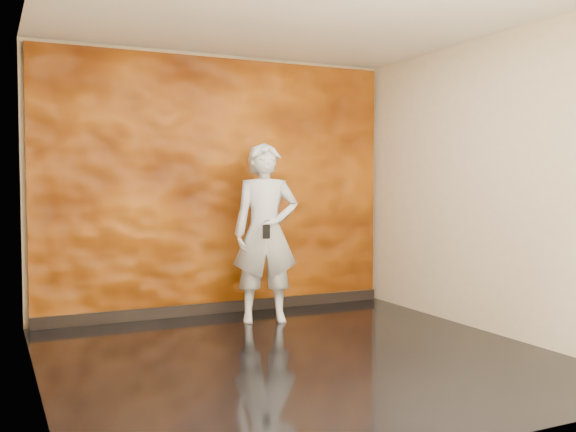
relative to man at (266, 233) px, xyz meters
name	(u,v)px	position (x,y,z in m)	size (l,w,h in m)	color
room	(300,185)	(-0.27, -1.34, 0.49)	(4.02, 4.02, 2.81)	black
feature_wall	(220,186)	(-0.27, 0.62, 0.47)	(3.90, 0.06, 2.75)	#C0610F
baseboard	(222,307)	(-0.27, 0.58, -0.85)	(3.90, 0.04, 0.12)	black
man	(266,233)	(0.00, 0.00, 0.00)	(0.66, 0.43, 1.82)	#A7ADB7
phone	(266,232)	(-0.10, -0.26, 0.03)	(0.07, 0.01, 0.14)	black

